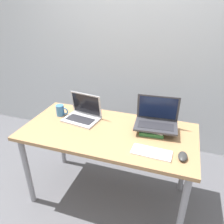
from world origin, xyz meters
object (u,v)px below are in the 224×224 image
mouse (183,156)px  laptop_on_books (156,120)px  wireless_keyboard (151,152)px  book_stack (153,128)px  laptop_left (83,114)px  mug (61,110)px

mouse → laptop_on_books: bearing=126.8°
laptop_on_books → wireless_keyboard: (0.02, -0.32, -0.10)m
wireless_keyboard → book_stack: bearing=97.6°
book_stack → laptop_on_books: (0.02, 0.01, 0.08)m
laptop_left → mouse: (0.90, -0.30, -0.03)m
wireless_keyboard → mouse: 0.21m
laptop_on_books → mouse: (0.23, -0.31, -0.08)m
wireless_keyboard → laptop_on_books: bearing=93.5°
mug → book_stack: bearing=0.5°
laptop_left → wireless_keyboard: size_ratio=1.17×
laptop_left → book_stack: laptop_left is taller
mug → mouse: bearing=-14.7°
laptop_left → laptop_on_books: 0.67m
laptop_left → mug: laptop_left is taller
laptop_left → book_stack: size_ratio=1.41×
book_stack → wireless_keyboard: 0.32m
laptop_on_books → mouse: laptop_on_books is taller
laptop_on_books → book_stack: bearing=-161.2°
book_stack → mouse: 0.40m
laptop_left → mug: size_ratio=2.80×
wireless_keyboard → laptop_left: bearing=155.8°
wireless_keyboard → mug: bearing=161.5°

